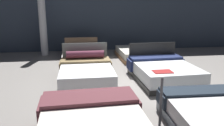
{
  "coord_description": "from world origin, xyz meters",
  "views": [
    {
      "loc": [
        -1.18,
        -6.12,
        2.12
      ],
      "look_at": [
        -0.39,
        -0.42,
        0.63
      ],
      "focal_mm": 37.24,
      "sensor_mm": 36.0,
      "label": 1
    }
  ],
  "objects_px": {
    "bed_5": "(138,54)",
    "support_pillar": "(42,13)",
    "bed_1": "(220,120)",
    "price_sign": "(160,115)",
    "bed_3": "(163,71)",
    "bed_4": "(82,55)",
    "bed_2": "(86,73)"
  },
  "relations": [
    {
      "from": "bed_1",
      "to": "bed_5",
      "type": "bearing_deg",
      "value": 92.01
    },
    {
      "from": "bed_3",
      "to": "price_sign",
      "type": "distance_m",
      "value": 3.14
    },
    {
      "from": "bed_1",
      "to": "support_pillar",
      "type": "xyz_separation_m",
      "value": [
        -3.77,
        6.59,
        1.53
      ]
    },
    {
      "from": "bed_3",
      "to": "support_pillar",
      "type": "distance_m",
      "value": 5.58
    },
    {
      "from": "bed_2",
      "to": "bed_5",
      "type": "relative_size",
      "value": 1.0
    },
    {
      "from": "price_sign",
      "to": "bed_2",
      "type": "bearing_deg",
      "value": 109.39
    },
    {
      "from": "bed_1",
      "to": "bed_4",
      "type": "relative_size",
      "value": 1.0
    },
    {
      "from": "bed_5",
      "to": "price_sign",
      "type": "xyz_separation_m",
      "value": [
        -1.08,
        -5.67,
        0.27
      ]
    },
    {
      "from": "bed_1",
      "to": "bed_5",
      "type": "height_order",
      "value": "bed_1"
    },
    {
      "from": "bed_2",
      "to": "price_sign",
      "type": "distance_m",
      "value": 3.14
    },
    {
      "from": "bed_1",
      "to": "support_pillar",
      "type": "distance_m",
      "value": 7.75
    },
    {
      "from": "bed_4",
      "to": "price_sign",
      "type": "distance_m",
      "value": 5.77
    },
    {
      "from": "bed_1",
      "to": "bed_5",
      "type": "distance_m",
      "value": 5.53
    },
    {
      "from": "bed_2",
      "to": "support_pillar",
      "type": "distance_m",
      "value": 4.37
    },
    {
      "from": "bed_3",
      "to": "support_pillar",
      "type": "height_order",
      "value": "support_pillar"
    },
    {
      "from": "bed_1",
      "to": "price_sign",
      "type": "bearing_deg",
      "value": -170.99
    },
    {
      "from": "bed_1",
      "to": "bed_4",
      "type": "xyz_separation_m",
      "value": [
        -2.24,
        5.51,
        -0.02
      ]
    },
    {
      "from": "bed_3",
      "to": "bed_5",
      "type": "distance_m",
      "value": 2.75
    },
    {
      "from": "bed_2",
      "to": "support_pillar",
      "type": "xyz_separation_m",
      "value": [
        -1.63,
        3.78,
        1.48
      ]
    },
    {
      "from": "bed_2",
      "to": "bed_4",
      "type": "xyz_separation_m",
      "value": [
        -0.09,
        2.69,
        -0.07
      ]
    },
    {
      "from": "bed_2",
      "to": "bed_4",
      "type": "distance_m",
      "value": 2.7
    },
    {
      "from": "bed_2",
      "to": "price_sign",
      "type": "xyz_separation_m",
      "value": [
        1.04,
        -2.96,
        0.19
      ]
    },
    {
      "from": "price_sign",
      "to": "support_pillar",
      "type": "bearing_deg",
      "value": 111.61
    },
    {
      "from": "bed_1",
      "to": "bed_2",
      "type": "height_order",
      "value": "bed_2"
    },
    {
      "from": "bed_1",
      "to": "bed_4",
      "type": "height_order",
      "value": "bed_4"
    },
    {
      "from": "bed_5",
      "to": "support_pillar",
      "type": "xyz_separation_m",
      "value": [
        -3.74,
        1.06,
        1.57
      ]
    },
    {
      "from": "bed_1",
      "to": "price_sign",
      "type": "relative_size",
      "value": 1.82
    },
    {
      "from": "bed_3",
      "to": "bed_4",
      "type": "bearing_deg",
      "value": 127.19
    },
    {
      "from": "bed_5",
      "to": "support_pillar",
      "type": "height_order",
      "value": "support_pillar"
    },
    {
      "from": "bed_3",
      "to": "bed_5",
      "type": "height_order",
      "value": "bed_3"
    },
    {
      "from": "bed_4",
      "to": "price_sign",
      "type": "relative_size",
      "value": 1.83
    },
    {
      "from": "bed_1",
      "to": "support_pillar",
      "type": "bearing_deg",
      "value": 121.49
    }
  ]
}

